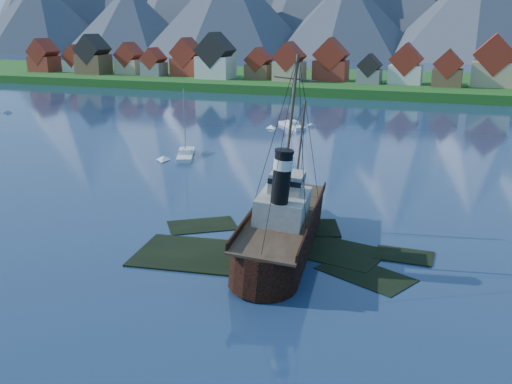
% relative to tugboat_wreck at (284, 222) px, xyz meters
% --- Properties ---
extents(ground, '(1400.00, 1400.00, 0.00)m').
position_rel_tugboat_wreck_xyz_m(ground, '(-2.29, -3.28, -2.78)').
color(ground, navy).
rests_on(ground, ground).
extents(shoal, '(31.71, 21.24, 1.14)m').
position_rel_tugboat_wreck_xyz_m(shoal, '(-0.51, -1.13, -3.13)').
color(shoal, black).
rests_on(shoal, ground).
extents(shore_bank, '(600.00, 80.00, 3.20)m').
position_rel_tugboat_wreck_xyz_m(shore_bank, '(-2.29, 166.72, -2.78)').
color(shore_bank, '#144012').
rests_on(shore_bank, ground).
extents(seawall, '(600.00, 2.50, 2.00)m').
position_rel_tugboat_wreck_xyz_m(seawall, '(-2.29, 128.72, -2.78)').
color(seawall, '#3F3D38').
rests_on(seawall, ground).
extents(town, '(250.96, 16.69, 17.30)m').
position_rel_tugboat_wreck_xyz_m(town, '(-35.41, 148.90, 6.20)').
color(town, maroon).
rests_on(town, ground).
extents(tugboat_wreck, '(6.46, 27.82, 22.05)m').
position_rel_tugboat_wreck_xyz_m(tugboat_wreck, '(0.00, 0.00, 0.00)').
color(tugboat_wreck, black).
rests_on(tugboat_wreck, ground).
extents(sailboat_a, '(6.58, 10.77, 12.92)m').
position_rel_tugboat_wreck_xyz_m(sailboat_a, '(-30.12, 34.97, -2.50)').
color(sailboat_a, silver).
rests_on(sailboat_a, ground).
extents(sailboat_c, '(8.64, 9.35, 13.14)m').
position_rel_tugboat_wreck_xyz_m(sailboat_c, '(-20.84, 70.79, -2.49)').
color(sailboat_c, silver).
rests_on(sailboat_c, ground).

